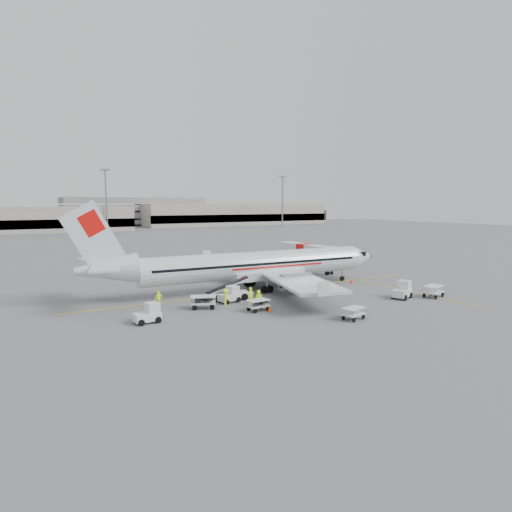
# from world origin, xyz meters

# --- Properties ---
(ground) EXTENTS (360.00, 360.00, 0.00)m
(ground) POSITION_xyz_m (0.00, 0.00, 0.00)
(ground) COLOR #56595B
(stripe_lead) EXTENTS (44.00, 0.20, 0.01)m
(stripe_lead) POSITION_xyz_m (0.00, 0.00, 0.01)
(stripe_lead) COLOR yellow
(stripe_lead) RESTS_ON ground
(stripe_cross) EXTENTS (0.20, 20.00, 0.01)m
(stripe_cross) POSITION_xyz_m (14.00, -8.00, 0.01)
(stripe_cross) COLOR yellow
(stripe_cross) RESTS_ON ground
(terminal_east) EXTENTS (90.00, 26.00, 10.00)m
(terminal_east) POSITION_xyz_m (70.00, 145.00, 5.00)
(terminal_east) COLOR gray
(terminal_east) RESTS_ON ground
(parking_garage) EXTENTS (62.00, 24.00, 14.00)m
(parking_garage) POSITION_xyz_m (25.00, 160.00, 7.00)
(parking_garage) COLOR slate
(parking_garage) RESTS_ON ground
(treeline) EXTENTS (300.00, 3.00, 6.00)m
(treeline) POSITION_xyz_m (0.00, 175.00, 3.00)
(treeline) COLOR black
(treeline) RESTS_ON ground
(mast_center) EXTENTS (3.20, 1.20, 22.00)m
(mast_center) POSITION_xyz_m (5.00, 118.00, 11.00)
(mast_center) COLOR slate
(mast_center) RESTS_ON ground
(mast_east) EXTENTS (3.20, 1.20, 22.00)m
(mast_east) POSITION_xyz_m (80.00, 118.00, 11.00)
(mast_east) COLOR slate
(mast_east) RESTS_ON ground
(aircraft) EXTENTS (37.60, 30.04, 10.05)m
(aircraft) POSITION_xyz_m (-0.39, 0.84, 5.02)
(aircraft) COLOR silver
(aircraft) RESTS_ON ground
(jet_bridge) EXTENTS (3.13, 15.14, 3.96)m
(jet_bridge) POSITION_xyz_m (13.41, 10.36, 1.98)
(jet_bridge) COLOR silver
(jet_bridge) RESTS_ON ground
(belt_loader) EXTENTS (5.66, 3.13, 2.90)m
(belt_loader) POSITION_xyz_m (-5.61, -2.15, 1.45)
(belt_loader) COLOR silver
(belt_loader) RESTS_ON ground
(tug_fore) EXTENTS (2.70, 2.13, 1.83)m
(tug_fore) POSITION_xyz_m (10.44, -10.75, 0.92)
(tug_fore) COLOR silver
(tug_fore) RESTS_ON ground
(tug_mid) EXTENTS (2.33, 1.66, 1.63)m
(tug_mid) POSITION_xyz_m (-6.20, -3.32, 0.82)
(tug_mid) COLOR silver
(tug_mid) RESTS_ON ground
(tug_aft) EXTENTS (2.28, 1.46, 1.67)m
(tug_aft) POSITION_xyz_m (-15.52, -6.73, 0.83)
(tug_aft) COLOR silver
(tug_aft) RESTS_ON ground
(cart_loaded_a) EXTENTS (2.17, 1.42, 1.07)m
(cart_loaded_a) POSITION_xyz_m (-5.41, -7.86, 0.54)
(cart_loaded_a) COLOR silver
(cart_loaded_a) RESTS_ON ground
(cart_loaded_b) EXTENTS (2.73, 2.19, 1.24)m
(cart_loaded_b) POSITION_xyz_m (-9.49, -4.46, 0.62)
(cart_loaded_b) COLOR silver
(cart_loaded_b) RESTS_ON ground
(cart_empty_a) EXTENTS (2.27, 1.65, 1.07)m
(cart_empty_a) POSITION_xyz_m (0.22, -14.52, 0.53)
(cart_empty_a) COLOR silver
(cart_empty_a) RESTS_ON ground
(cart_empty_b) EXTENTS (2.69, 1.97, 1.26)m
(cart_empty_b) POSITION_xyz_m (13.85, -12.03, 0.63)
(cart_empty_b) COLOR silver
(cart_empty_b) RESTS_ON ground
(cone_nose) EXTENTS (0.37, 0.37, 0.60)m
(cone_nose) POSITION_xyz_m (12.06, -1.30, 0.30)
(cone_nose) COLOR #FD3B05
(cone_nose) RESTS_ON ground
(cone_port) EXTENTS (0.43, 0.43, 0.70)m
(cone_port) POSITION_xyz_m (6.64, 10.51, 0.35)
(cone_port) COLOR #FD3B05
(cone_port) RESTS_ON ground
(cone_stbd) EXTENTS (0.35, 0.35, 0.58)m
(cone_stbd) POSITION_xyz_m (-4.61, -8.55, 0.29)
(cone_stbd) COLOR #FD3B05
(cone_stbd) RESTS_ON ground
(crew_a) EXTENTS (0.70, 0.54, 1.73)m
(crew_a) POSITION_xyz_m (-4.76, -5.29, 0.86)
(crew_a) COLOR #DDFF1F
(crew_a) RESTS_ON ground
(crew_b) EXTENTS (1.00, 1.07, 1.74)m
(crew_b) POSITION_xyz_m (-4.81, -6.96, 0.87)
(crew_b) COLOR #DDFF1F
(crew_b) RESTS_ON ground
(crew_c) EXTENTS (0.61, 1.07, 1.65)m
(crew_c) POSITION_xyz_m (-7.03, -4.31, 0.82)
(crew_c) COLOR #DDFF1F
(crew_c) RESTS_ON ground
(crew_d) EXTENTS (0.99, 0.57, 1.58)m
(crew_d) POSITION_xyz_m (-12.95, -1.67, 0.79)
(crew_d) COLOR #DDFF1F
(crew_d) RESTS_ON ground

